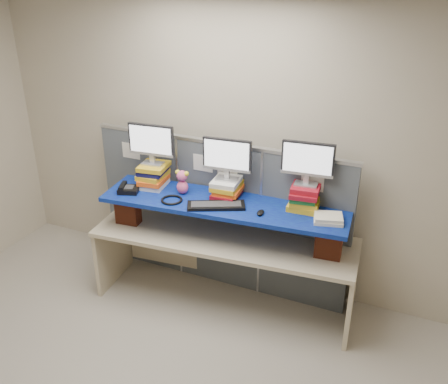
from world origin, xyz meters
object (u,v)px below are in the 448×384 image
at_px(monitor_right, 308,161).
at_px(keyboard, 216,205).
at_px(blue_board, 224,204).
at_px(desk_phone, 128,189).
at_px(desk, 224,249).
at_px(monitor_left, 151,142).
at_px(monitor_center, 227,157).

xyz_separation_m(monitor_right, keyboard, (-0.70, -0.30, -0.42)).
distance_m(blue_board, keyboard, 0.12).
xyz_separation_m(blue_board, desk_phone, (-0.90, -0.17, 0.05)).
bearing_deg(desk, blue_board, 174.45).
bearing_deg(keyboard, monitor_left, 141.84).
bearing_deg(blue_board, desk, -5.55).
bearing_deg(blue_board, monitor_right, 9.68).
relative_size(desk, desk_phone, 11.02).
xyz_separation_m(blue_board, monitor_left, (-0.75, 0.05, 0.46)).
height_order(monitor_center, desk_phone, monitor_center).
distance_m(monitor_center, desk_phone, 0.99).
relative_size(blue_board, monitor_center, 5.00).
xyz_separation_m(blue_board, monitor_center, (-0.02, 0.12, 0.41)).
relative_size(monitor_center, monitor_right, 1.00).
bearing_deg(desk_phone, blue_board, -8.69).
distance_m(desk, desk_phone, 1.05).
distance_m(blue_board, monitor_center, 0.42).
height_order(monitor_left, monitor_right, monitor_left).
relative_size(monitor_left, keyboard, 0.85).
height_order(desk, monitor_right, monitor_right).
distance_m(desk, keyboard, 0.52).
bearing_deg(monitor_right, desk_phone, -172.98).
distance_m(desk, blue_board, 0.47).
relative_size(monitor_center, keyboard, 0.85).
relative_size(monitor_left, monitor_right, 1.00).
height_order(monitor_left, keyboard, monitor_left).
bearing_deg(monitor_left, monitor_center, -0.00).
bearing_deg(monitor_center, monitor_left, 180.00).
distance_m(monitor_left, desk_phone, 0.49).
xyz_separation_m(monitor_left, monitor_center, (0.73, 0.07, -0.06)).
xyz_separation_m(desk, monitor_right, (0.68, 0.18, 0.93)).
bearing_deg(desk, monitor_right, 9.68).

